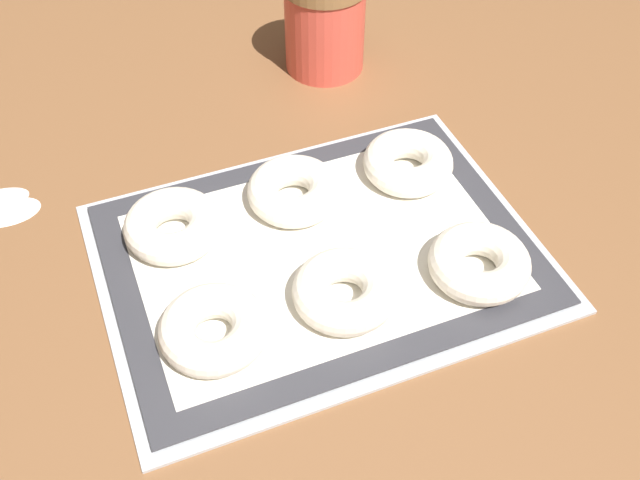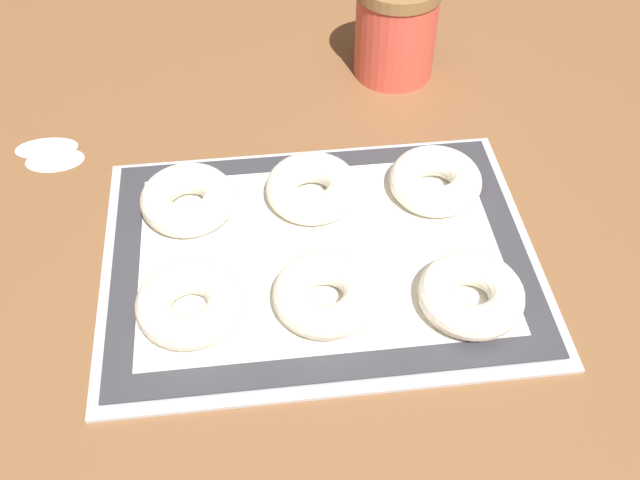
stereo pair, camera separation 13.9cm
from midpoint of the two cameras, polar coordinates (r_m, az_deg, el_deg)
name	(u,v)px [view 1 (the left image)]	position (r m, az deg, el deg)	size (l,w,h in m)	color
ground_plane	(311,265)	(0.79, -5.72, -2.43)	(2.80, 2.80, 0.00)	brown
baking_tray	(320,256)	(0.79, -5.00, -1.71)	(0.46, 0.34, 0.01)	#B2B5BA
baking_mat	(320,252)	(0.79, -5.03, -1.45)	(0.43, 0.32, 0.00)	#333338
bagel_front_left	(214,329)	(0.72, -13.68, -7.21)	(0.10, 0.10, 0.04)	silver
bagel_front_center	(345,291)	(0.73, -3.55, -4.46)	(0.10, 0.10, 0.04)	silver
bagel_front_right	(479,263)	(0.75, 7.00, -2.27)	(0.10, 0.10, 0.04)	silver
bagel_back_left	(173,226)	(0.81, -15.98, 0.60)	(0.10, 0.10, 0.04)	silver
bagel_back_center	(294,191)	(0.83, -6.81, 3.31)	(0.10, 0.10, 0.04)	silver
bagel_back_right	(408,162)	(0.86, 2.16, 5.52)	(0.10, 0.10, 0.04)	silver
flour_canister	(325,22)	(1.03, -3.63, 15.95)	(0.11, 0.11, 0.13)	#DB4C3D
flour_patch_near	(9,211)	(0.94, -26.68, 1.56)	(0.07, 0.04, 0.00)	white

